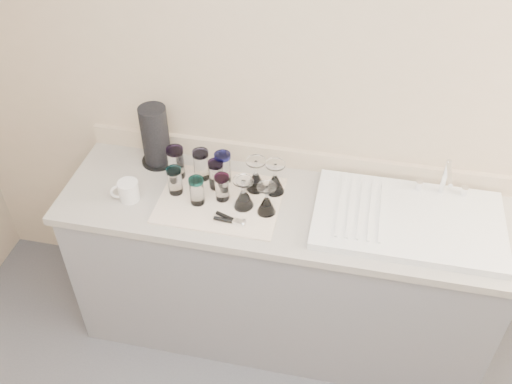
% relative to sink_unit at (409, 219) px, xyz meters
% --- Properties ---
extents(room_envelope, '(3.54, 3.50, 2.52)m').
position_rel_sink_unit_xyz_m(room_envelope, '(-0.55, -1.20, 0.64)').
color(room_envelope, '#4D4D52').
rests_on(room_envelope, ground).
extents(counter_unit, '(2.06, 0.62, 0.90)m').
position_rel_sink_unit_xyz_m(counter_unit, '(-0.55, -0.00, -0.47)').
color(counter_unit, slate).
rests_on(counter_unit, ground).
extents(sink_unit, '(0.82, 0.50, 0.22)m').
position_rel_sink_unit_xyz_m(sink_unit, '(0.00, 0.00, 0.00)').
color(sink_unit, white).
rests_on(sink_unit, counter_unit).
extents(dish_towel, '(0.55, 0.42, 0.01)m').
position_rel_sink_unit_xyz_m(dish_towel, '(-0.84, -0.03, -0.02)').
color(dish_towel, white).
rests_on(dish_towel, counter_unit).
extents(tumbler_teal, '(0.08, 0.08, 0.16)m').
position_rel_sink_unit_xyz_m(tumbler_teal, '(-1.09, 0.09, 0.07)').
color(tumbler_teal, white).
rests_on(tumbler_teal, dish_towel).
extents(tumbler_cyan, '(0.08, 0.08, 0.15)m').
position_rel_sink_unit_xyz_m(tumbler_cyan, '(-0.97, 0.10, 0.07)').
color(tumbler_cyan, white).
rests_on(tumbler_cyan, dish_towel).
extents(tumbler_purple, '(0.08, 0.08, 0.15)m').
position_rel_sink_unit_xyz_m(tumbler_purple, '(-0.86, 0.10, 0.07)').
color(tumbler_purple, white).
rests_on(tumbler_purple, dish_towel).
extents(tumbler_magenta, '(0.07, 0.07, 0.14)m').
position_rel_sink_unit_xyz_m(tumbler_magenta, '(-1.06, -0.02, 0.06)').
color(tumbler_magenta, white).
rests_on(tumbler_magenta, dish_towel).
extents(tumbler_blue, '(0.07, 0.07, 0.14)m').
position_rel_sink_unit_xyz_m(tumbler_blue, '(-0.94, -0.07, 0.06)').
color(tumbler_blue, white).
rests_on(tumbler_blue, dish_towel).
extents(tumbler_lavender, '(0.07, 0.07, 0.13)m').
position_rel_sink_unit_xyz_m(tumbler_lavender, '(-0.83, -0.02, 0.06)').
color(tumbler_lavender, white).
rests_on(tumbler_lavender, dish_towel).
extents(tumbler_extra, '(0.07, 0.07, 0.14)m').
position_rel_sink_unit_xyz_m(tumbler_extra, '(-0.88, 0.05, 0.06)').
color(tumbler_extra, white).
rests_on(tumbler_extra, dish_towel).
extents(goblet_back_left, '(0.09, 0.09, 0.16)m').
position_rel_sink_unit_xyz_m(goblet_back_left, '(-0.70, 0.08, 0.04)').
color(goblet_back_left, white).
rests_on(goblet_back_left, dish_towel).
extents(goblet_back_right, '(0.09, 0.09, 0.16)m').
position_rel_sink_unit_xyz_m(goblet_back_right, '(-0.61, 0.07, 0.04)').
color(goblet_back_right, white).
rests_on(goblet_back_right, dish_towel).
extents(goblet_front_left, '(0.08, 0.08, 0.14)m').
position_rel_sink_unit_xyz_m(goblet_front_left, '(-0.72, -0.05, 0.04)').
color(goblet_front_left, white).
rests_on(goblet_front_left, dish_towel).
extents(goblet_front_right, '(0.08, 0.08, 0.15)m').
position_rel_sink_unit_xyz_m(goblet_front_right, '(-0.62, -0.07, 0.04)').
color(goblet_front_right, white).
rests_on(goblet_front_right, dish_towel).
extents(goblet_extra, '(0.09, 0.09, 0.15)m').
position_rel_sink_unit_xyz_m(goblet_extra, '(-0.73, -0.06, 0.04)').
color(goblet_extra, white).
rests_on(goblet_extra, dish_towel).
extents(can_opener, '(0.15, 0.07, 0.02)m').
position_rel_sink_unit_xyz_m(can_opener, '(-0.76, -0.16, -0.00)').
color(can_opener, silver).
rests_on(can_opener, dish_towel).
extents(white_mug, '(0.14, 0.12, 0.10)m').
position_rel_sink_unit_xyz_m(white_mug, '(-1.25, -0.11, 0.03)').
color(white_mug, white).
rests_on(white_mug, counter_unit).
extents(paper_towel_roll, '(0.16, 0.16, 0.31)m').
position_rel_sink_unit_xyz_m(paper_towel_roll, '(-1.21, 0.18, 0.13)').
color(paper_towel_roll, black).
rests_on(paper_towel_roll, counter_unit).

